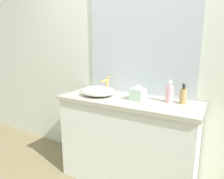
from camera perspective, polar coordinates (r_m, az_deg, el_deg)
bathroom_wall_rear at (r=2.09m, az=7.06°, el=9.81°), size 6.00×0.06×2.60m
vanity_counter at (r=2.02m, az=4.39°, el=-15.28°), size 1.37×0.52×0.90m
wall_mirror_panel at (r=2.03m, az=8.14°, el=14.46°), size 1.18×0.01×1.13m
sink_basin at (r=1.97m, az=-4.20°, el=-0.48°), size 0.36×0.32×0.10m
faucet at (r=2.10m, az=-1.62°, el=1.94°), size 0.03×0.15×0.18m
soap_dispenser at (r=1.79m, az=20.53°, el=-1.60°), size 0.06×0.06×0.18m
lotion_bottle at (r=1.79m, az=16.86°, el=-1.00°), size 0.07×0.07×0.21m
tissue_box at (r=1.81m, az=7.77°, el=-1.20°), size 0.13×0.13×0.15m
candle_jar at (r=2.18m, az=-8.90°, el=-0.24°), size 0.05×0.05×0.03m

